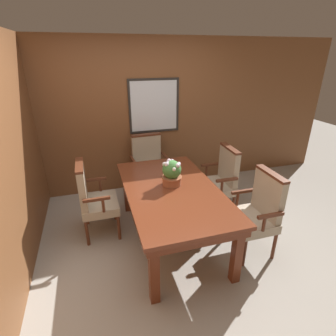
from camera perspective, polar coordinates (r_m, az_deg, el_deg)
The scene contains 8 objects.
ground_plane at distance 3.32m, azimuth 0.60°, elevation -17.71°, with size 14.00×14.00×0.00m, color #A39E93.
wall_back at distance 4.38m, azimuth -6.59°, elevation 10.82°, with size 7.20×0.08×2.45m.
dining_table at distance 3.14m, azimuth 0.79°, elevation -5.93°, with size 1.07×1.87×0.73m.
chair_head_far at distance 4.32m, azimuth -4.28°, elevation 1.15°, with size 0.59×0.48×1.00m.
chair_right_near at distance 3.22m, azimuth 18.97°, elevation -8.63°, with size 0.45×0.58×1.00m.
chair_right_far at distance 3.86m, azimuth 11.39°, elevation -2.18°, with size 0.47×0.58×1.00m.
chair_left_far at distance 3.44m, azimuth -16.03°, elevation -6.05°, with size 0.45×0.58×1.00m.
potted_plant at distance 3.12m, azimuth 0.83°, elevation -1.05°, with size 0.24×0.24×0.33m.
Camera 1 is at (-0.75, -2.37, 2.20)m, focal length 28.00 mm.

